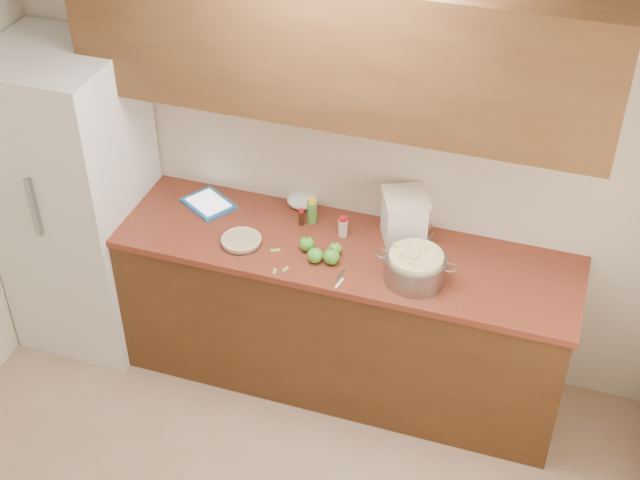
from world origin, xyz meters
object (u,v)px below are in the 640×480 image
(pie, at_px, (241,241))
(flour_canister, at_px, (404,217))
(colander, at_px, (415,267))
(tablet, at_px, (209,204))

(pie, bearing_deg, flour_canister, 21.31)
(colander, bearing_deg, pie, -179.79)
(flour_canister, relative_size, tablet, 0.88)
(tablet, bearing_deg, pie, -9.59)
(colander, distance_m, flour_canister, 0.34)
(pie, relative_size, tablet, 0.65)
(pie, xyz_separation_m, colander, (0.92, 0.00, 0.05))
(tablet, bearing_deg, colander, 19.43)
(flour_canister, height_order, tablet, flour_canister)
(colander, xyz_separation_m, flour_canister, (-0.14, 0.30, 0.07))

